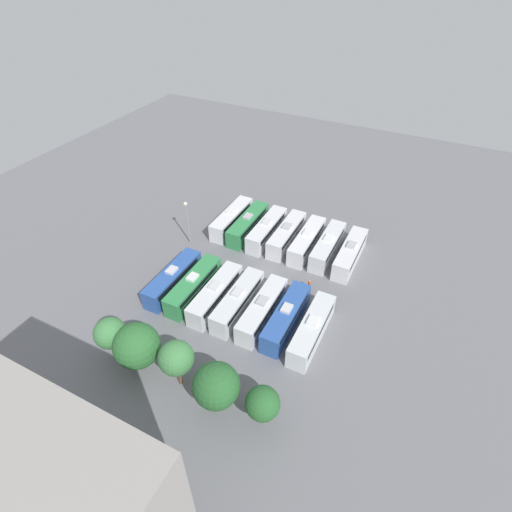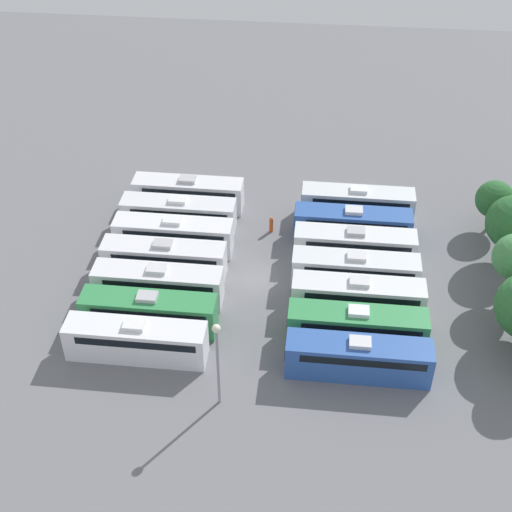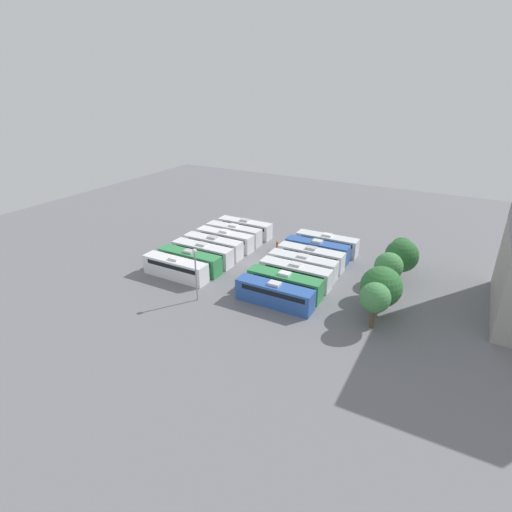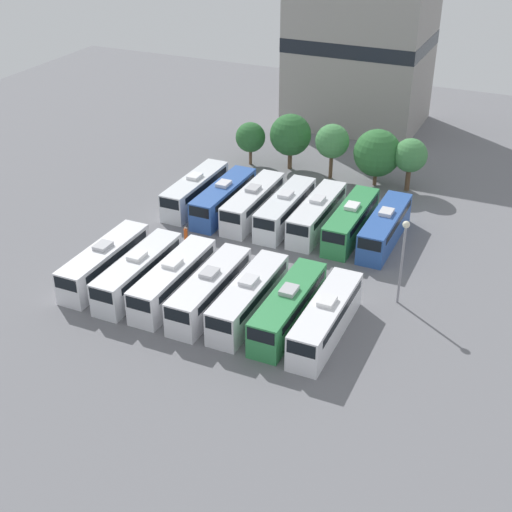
{
  "view_description": "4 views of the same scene",
  "coord_description": "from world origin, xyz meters",
  "px_view_note": "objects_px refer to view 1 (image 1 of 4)",
  "views": [
    {
      "loc": [
        -18.59,
        40.31,
        39.42
      ],
      "look_at": [
        1.93,
        -0.86,
        1.87
      ],
      "focal_mm": 28.0,
      "sensor_mm": 36.0,
      "label": 1
    },
    {
      "loc": [
        47.67,
        5.01,
        40.06
      ],
      "look_at": [
        -1.0,
        -0.31,
        1.69
      ],
      "focal_mm": 50.0,
      "sensor_mm": 36.0,
      "label": 2
    },
    {
      "loc": [
        52.25,
        28.84,
        27.77
      ],
      "look_at": [
        0.12,
        0.19,
        1.49
      ],
      "focal_mm": 28.0,
      "sensor_mm": 36.0,
      "label": 3
    },
    {
      "loc": [
        23.96,
        -51.73,
        33.01
      ],
      "look_at": [
        1.31,
        -1.71,
        1.65
      ],
      "focal_mm": 50.0,
      "sensor_mm": 36.0,
      "label": 4
    }
  ],
  "objects_px": {
    "bus_13": "(173,279)",
    "tree_4": "(110,333)",
    "bus_5": "(248,224)",
    "bus_7": "(312,329)",
    "bus_8": "(286,317)",
    "bus_9": "(262,309)",
    "bus_10": "(238,301)",
    "tree_1": "(216,386)",
    "bus_12": "(193,286)",
    "bus_0": "(350,253)",
    "bus_4": "(267,229)",
    "worker_person": "(309,285)",
    "tree_0": "(263,403)",
    "bus_11": "(215,294)",
    "tree_2": "(176,358)",
    "bus_3": "(287,234)",
    "bus_2": "(307,241)",
    "bus_1": "(328,246)",
    "light_pole": "(187,216)",
    "tree_3": "(137,346)",
    "bus_6": "(232,219)"
  },
  "relations": [
    {
      "from": "bus_13",
      "to": "tree_4",
      "type": "bearing_deg",
      "value": 94.09
    },
    {
      "from": "bus_5",
      "to": "bus_7",
      "type": "bearing_deg",
      "value": 136.4
    },
    {
      "from": "bus_8",
      "to": "bus_9",
      "type": "relative_size",
      "value": 1.0
    },
    {
      "from": "bus_10",
      "to": "tree_1",
      "type": "relative_size",
      "value": 1.63
    },
    {
      "from": "bus_12",
      "to": "bus_9",
      "type": "bearing_deg",
      "value": -178.95
    },
    {
      "from": "bus_5",
      "to": "tree_1",
      "type": "xyz_separation_m",
      "value": [
        -11.92,
        29.8,
        2.51
      ]
    },
    {
      "from": "bus_10",
      "to": "bus_0",
      "type": "bearing_deg",
      "value": -122.43
    },
    {
      "from": "bus_4",
      "to": "tree_4",
      "type": "distance_m",
      "value": 30.02
    },
    {
      "from": "worker_person",
      "to": "tree_0",
      "type": "relative_size",
      "value": 0.33
    },
    {
      "from": "bus_11",
      "to": "tree_2",
      "type": "xyz_separation_m",
      "value": [
        -2.88,
        12.46,
        2.82
      ]
    },
    {
      "from": "bus_3",
      "to": "tree_2",
      "type": "distance_m",
      "value": 29.39
    },
    {
      "from": "bus_9",
      "to": "tree_2",
      "type": "relative_size",
      "value": 1.68
    },
    {
      "from": "bus_3",
      "to": "tree_4",
      "type": "relative_size",
      "value": 1.8
    },
    {
      "from": "tree_0",
      "to": "bus_4",
      "type": "bearing_deg",
      "value": -65.47
    },
    {
      "from": "bus_13",
      "to": "tree_0",
      "type": "height_order",
      "value": "tree_0"
    },
    {
      "from": "bus_8",
      "to": "tree_1",
      "type": "height_order",
      "value": "tree_1"
    },
    {
      "from": "bus_8",
      "to": "bus_9",
      "type": "height_order",
      "value": "same"
    },
    {
      "from": "bus_12",
      "to": "bus_0",
      "type": "bearing_deg",
      "value": -136.25
    },
    {
      "from": "bus_3",
      "to": "bus_11",
      "type": "distance_m",
      "value": 17.09
    },
    {
      "from": "bus_2",
      "to": "tree_4",
      "type": "distance_m",
      "value": 32.18
    },
    {
      "from": "tree_4",
      "to": "bus_1",
      "type": "bearing_deg",
      "value": -118.46
    },
    {
      "from": "bus_2",
      "to": "bus_13",
      "type": "distance_m",
      "value": 21.54
    },
    {
      "from": "bus_1",
      "to": "light_pole",
      "type": "height_order",
      "value": "light_pole"
    },
    {
      "from": "bus_11",
      "to": "bus_0",
      "type": "bearing_deg",
      "value": -129.58
    },
    {
      "from": "bus_5",
      "to": "tree_2",
      "type": "height_order",
      "value": "tree_2"
    },
    {
      "from": "bus_3",
      "to": "bus_10",
      "type": "xyz_separation_m",
      "value": [
        -0.1,
        16.58,
        0.0
      ]
    },
    {
      "from": "tree_3",
      "to": "bus_10",
      "type": "bearing_deg",
      "value": -113.51
    },
    {
      "from": "light_pole",
      "to": "bus_2",
      "type": "bearing_deg",
      "value": -158.79
    },
    {
      "from": "bus_0",
      "to": "bus_1",
      "type": "distance_m",
      "value": 3.64
    },
    {
      "from": "tree_2",
      "to": "bus_6",
      "type": "bearing_deg",
      "value": -71.53
    },
    {
      "from": "bus_5",
      "to": "tree_3",
      "type": "height_order",
      "value": "tree_3"
    },
    {
      "from": "tree_1",
      "to": "tree_2",
      "type": "distance_m",
      "value": 5.44
    },
    {
      "from": "bus_1",
      "to": "bus_8",
      "type": "bearing_deg",
      "value": 90.13
    },
    {
      "from": "bus_7",
      "to": "worker_person",
      "type": "height_order",
      "value": "bus_7"
    },
    {
      "from": "bus_7",
      "to": "tree_2",
      "type": "bearing_deg",
      "value": 48.96
    },
    {
      "from": "tree_0",
      "to": "tree_3",
      "type": "xyz_separation_m",
      "value": [
        15.37,
        0.2,
        0.44
      ]
    },
    {
      "from": "bus_1",
      "to": "bus_9",
      "type": "distance_m",
      "value": 16.89
    },
    {
      "from": "bus_4",
      "to": "bus_7",
      "type": "bearing_deg",
      "value": 130.06
    },
    {
      "from": "bus_7",
      "to": "bus_9",
      "type": "bearing_deg",
      "value": -2.25
    },
    {
      "from": "bus_6",
      "to": "tree_3",
      "type": "distance_m",
      "value": 29.93
    },
    {
      "from": "bus_11",
      "to": "tree_4",
      "type": "relative_size",
      "value": 1.8
    },
    {
      "from": "tree_4",
      "to": "tree_0",
      "type": "bearing_deg",
      "value": -179.11
    },
    {
      "from": "bus_6",
      "to": "bus_5",
      "type": "bearing_deg",
      "value": 175.61
    },
    {
      "from": "bus_0",
      "to": "bus_8",
      "type": "height_order",
      "value": "same"
    },
    {
      "from": "light_pole",
      "to": "tree_2",
      "type": "height_order",
      "value": "light_pole"
    },
    {
      "from": "bus_6",
      "to": "light_pole",
      "type": "distance_m",
      "value": 8.71
    },
    {
      "from": "bus_9",
      "to": "tree_4",
      "type": "bearing_deg",
      "value": 45.48
    },
    {
      "from": "bus_12",
      "to": "bus_13",
      "type": "bearing_deg",
      "value": 1.52
    },
    {
      "from": "bus_4",
      "to": "worker_person",
      "type": "distance_m",
      "value": 13.62
    },
    {
      "from": "bus_9",
      "to": "tree_4",
      "type": "xyz_separation_m",
      "value": [
        12.84,
        13.06,
        2.44
      ]
    }
  ]
}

